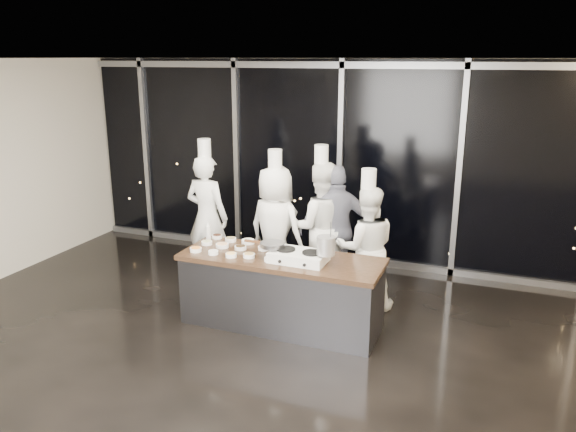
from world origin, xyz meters
name	(u,v)px	position (x,y,z in m)	size (l,w,h in m)	color
ground	(251,360)	(0.00, 0.00, 0.00)	(9.00, 9.00, 0.00)	black
room_shell	(263,160)	(0.18, 0.00, 2.25)	(9.02, 7.02, 3.21)	beige
window_wall	(341,164)	(0.00, 3.43, 1.60)	(8.90, 0.11, 3.20)	black
demo_counter	(281,291)	(0.00, 0.90, 0.45)	(2.46, 0.86, 0.90)	#3D3D43
stove	(299,256)	(0.25, 0.83, 0.96)	(0.67, 0.44, 0.14)	white
frying_pan	(272,244)	(-0.10, 0.84, 1.06)	(0.51, 0.30, 0.05)	slate
stock_pot	(326,245)	(0.59, 0.81, 1.15)	(0.21, 0.21, 0.21)	#B8B8BB
prep_bowls	(240,248)	(-0.57, 0.94, 0.93)	(1.39, 0.71, 0.05)	white
squeeze_bottle	(208,231)	(-1.14, 1.17, 1.02)	(0.07, 0.07, 0.24)	silver
chef_far_left	(207,216)	(-1.64, 2.03, 0.95)	(0.72, 0.51, 2.09)	white
chef_left	(276,229)	(-0.49, 1.93, 0.91)	(0.99, 0.76, 2.02)	white
chef_center	(320,226)	(0.08, 2.17, 0.93)	(1.10, 1.00, 2.08)	white
guest	(337,230)	(0.32, 2.18, 0.91)	(1.15, 0.84, 1.82)	#141837
chef_right	(366,247)	(0.82, 1.82, 0.83)	(0.96, 0.85, 1.87)	white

